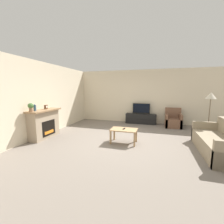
# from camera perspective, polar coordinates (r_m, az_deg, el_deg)

# --- Properties ---
(ground_plane) EXTENTS (24.00, 24.00, 0.00)m
(ground_plane) POSITION_cam_1_polar(r_m,az_deg,el_deg) (5.19, 5.90, -10.70)
(ground_plane) COLOR slate
(wall_back) EXTENTS (12.00, 0.06, 2.70)m
(wall_back) POSITION_cam_1_polar(r_m,az_deg,el_deg) (7.89, 10.11, 5.82)
(wall_back) COLOR beige
(wall_back) RESTS_ON ground
(wall_left) EXTENTS (0.06, 12.00, 2.70)m
(wall_left) POSITION_cam_1_polar(r_m,az_deg,el_deg) (6.28, -23.37, 4.60)
(wall_left) COLOR beige
(wall_left) RESTS_ON ground
(fireplace) EXTENTS (0.51, 1.28, 1.01)m
(fireplace) POSITION_cam_1_polar(r_m,az_deg,el_deg) (5.85, -24.46, -3.98)
(fireplace) COLOR tan
(fireplace) RESTS_ON ground
(mantel_vase_left) EXTENTS (0.09, 0.09, 0.23)m
(mantel_vase_left) POSITION_cam_1_polar(r_m,az_deg,el_deg) (5.46, -27.34, 1.41)
(mantel_vase_left) COLOR #385670
(mantel_vase_left) RESTS_ON fireplace
(mantel_clock) EXTENTS (0.08, 0.11, 0.15)m
(mantel_clock) POSITION_cam_1_polar(r_m,az_deg,el_deg) (5.84, -23.86, 1.74)
(mantel_clock) COLOR brown
(mantel_clock) RESTS_ON fireplace
(potted_plant) EXTENTS (0.17, 0.17, 0.28)m
(potted_plant) POSITION_cam_1_polar(r_m,az_deg,el_deg) (5.34, -28.55, 1.73)
(potted_plant) COLOR #936B4C
(potted_plant) RESTS_ON fireplace
(tv_stand) EXTENTS (1.50, 0.43, 0.50)m
(tv_stand) POSITION_cam_1_polar(r_m,az_deg,el_deg) (7.72, 10.96, -2.50)
(tv_stand) COLOR black
(tv_stand) RESTS_ON ground
(tv) EXTENTS (0.85, 0.18, 0.52)m
(tv) POSITION_cam_1_polar(r_m,az_deg,el_deg) (7.64, 11.06, 1.12)
(tv) COLOR black
(tv) RESTS_ON tv_stand
(armchair) EXTENTS (0.70, 0.76, 0.86)m
(armchair) POSITION_cam_1_polar(r_m,az_deg,el_deg) (7.44, 22.23, -3.13)
(armchair) COLOR brown
(armchair) RESTS_ON ground
(coffee_table) EXTENTS (0.83, 0.52, 0.46)m
(coffee_table) POSITION_cam_1_polar(r_m,az_deg,el_deg) (4.83, 4.52, -7.33)
(coffee_table) COLOR #A37F56
(coffee_table) RESTS_ON ground
(remote) EXTENTS (0.07, 0.15, 0.02)m
(remote) POSITION_cam_1_polar(r_m,az_deg,el_deg) (4.82, 4.58, -6.37)
(remote) COLOR black
(remote) RESTS_ON coffee_table
(couch) EXTENTS (0.89, 2.07, 0.86)m
(couch) POSITION_cam_1_polar(r_m,az_deg,el_deg) (4.99, 36.01, -9.65)
(couch) COLOR gray
(couch) RESTS_ON ground
(floor_lamp) EXTENTS (0.34, 0.34, 1.61)m
(floor_lamp) POSITION_cam_1_polar(r_m,az_deg,el_deg) (6.16, 33.47, 4.28)
(floor_lamp) COLOR black
(floor_lamp) RESTS_ON ground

